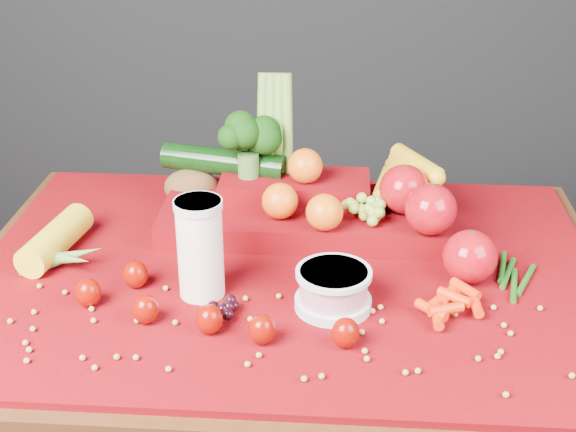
# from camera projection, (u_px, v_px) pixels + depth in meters

# --- Properties ---
(table) EXTENTS (1.10, 0.80, 0.75)m
(table) POSITION_uv_depth(u_px,v_px,m) (287.00, 320.00, 1.41)
(table) COLOR #331A0B
(table) RESTS_ON ground
(red_cloth) EXTENTS (1.05, 0.75, 0.01)m
(red_cloth) POSITION_uv_depth(u_px,v_px,m) (287.00, 271.00, 1.36)
(red_cloth) COLOR #66030C
(red_cloth) RESTS_ON table
(milk_glass) EXTENTS (0.08, 0.08, 0.16)m
(milk_glass) POSITION_uv_depth(u_px,v_px,m) (200.00, 245.00, 1.25)
(milk_glass) COLOR white
(milk_glass) RESTS_ON red_cloth
(yogurt_bowl) EXTENTS (0.12, 0.12, 0.07)m
(yogurt_bowl) POSITION_uv_depth(u_px,v_px,m) (333.00, 288.00, 1.23)
(yogurt_bowl) COLOR silver
(yogurt_bowl) RESTS_ON red_cloth
(strawberry_scatter) EXTENTS (0.44, 0.18, 0.05)m
(strawberry_scatter) POSITION_uv_depth(u_px,v_px,m) (195.00, 307.00, 1.20)
(strawberry_scatter) COLOR #850501
(strawberry_scatter) RESTS_ON red_cloth
(dark_grape_cluster) EXTENTS (0.06, 0.05, 0.03)m
(dark_grape_cluster) POSITION_uv_depth(u_px,v_px,m) (227.00, 309.00, 1.22)
(dark_grape_cluster) COLOR black
(dark_grape_cluster) RESTS_ON red_cloth
(soybean_scatter) EXTENTS (0.84, 0.24, 0.01)m
(soybean_scatter) POSITION_uv_depth(u_px,v_px,m) (277.00, 333.00, 1.18)
(soybean_scatter) COLOR #A99449
(soybean_scatter) RESTS_ON red_cloth
(corn_ear) EXTENTS (0.21, 0.25, 0.06)m
(corn_ear) POSITION_uv_depth(u_px,v_px,m) (59.00, 252.00, 1.36)
(corn_ear) COLOR yellow
(corn_ear) RESTS_ON red_cloth
(potato) EXTENTS (0.11, 0.08, 0.07)m
(potato) POSITION_uv_depth(u_px,v_px,m) (192.00, 187.00, 1.57)
(potato) COLOR #57341C
(potato) RESTS_ON red_cloth
(baby_carrot_pile) EXTENTS (0.17, 0.17, 0.03)m
(baby_carrot_pile) POSITION_uv_depth(u_px,v_px,m) (447.00, 301.00, 1.24)
(baby_carrot_pile) COLOR red
(baby_carrot_pile) RESTS_ON red_cloth
(green_bean_pile) EXTENTS (0.14, 0.12, 0.01)m
(green_bean_pile) POSITION_uv_depth(u_px,v_px,m) (513.00, 276.00, 1.32)
(green_bean_pile) COLOR #195212
(green_bean_pile) RESTS_ON red_cloth
(produce_mound) EXTENTS (0.61, 0.36, 0.27)m
(produce_mound) POSITION_uv_depth(u_px,v_px,m) (323.00, 200.00, 1.46)
(produce_mound) COLOR #66030C
(produce_mound) RESTS_ON red_cloth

